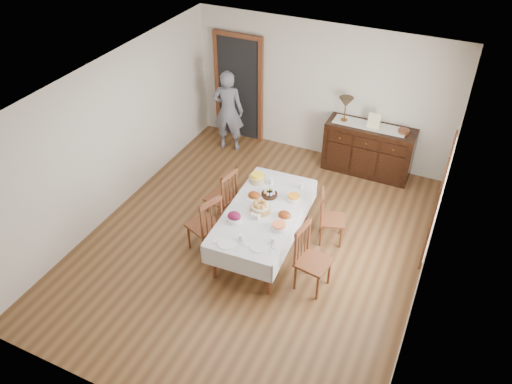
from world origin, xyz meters
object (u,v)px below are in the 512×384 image
at_px(chair_left_far, 223,196).
at_px(chair_right_near, 310,258).
at_px(chair_left_near, 206,224).
at_px(chair_right_far, 329,217).
at_px(table_lamp, 346,103).
at_px(dining_table, 264,215).
at_px(person, 228,108).
at_px(sideboard, 368,150).

relative_size(chair_left_far, chair_right_near, 0.96).
relative_size(chair_left_near, chair_right_far, 1.13).
bearing_deg(chair_right_far, chair_right_near, 165.11).
bearing_deg(chair_right_near, chair_left_near, 97.85).
distance_m(chair_right_near, table_lamp, 3.31).
height_order(chair_left_near, table_lamp, table_lamp).
xyz_separation_m(chair_left_near, chair_left_far, (-0.10, 0.73, -0.02)).
bearing_deg(chair_right_far, dining_table, 105.27).
bearing_deg(person, chair_left_far, 101.97).
relative_size(chair_left_far, person, 0.57).
distance_m(person, table_lamp, 2.27).
xyz_separation_m(chair_right_near, table_lamp, (-0.53, 3.17, 0.79)).
bearing_deg(sideboard, chair_left_near, -117.75).
height_order(dining_table, sideboard, sideboard).
relative_size(chair_left_near, table_lamp, 2.26).
distance_m(chair_left_near, sideboard, 3.54).
relative_size(chair_left_near, person, 0.59).
distance_m(dining_table, chair_left_near, 0.87).
bearing_deg(chair_right_far, chair_left_near, 103.80).
bearing_deg(chair_left_near, sideboard, 172.61).
height_order(chair_left_near, person, person).
height_order(person, table_lamp, person).
bearing_deg(chair_right_near, table_lamp, 18.21).
bearing_deg(person, table_lamp, 175.23).
distance_m(chair_right_far, table_lamp, 2.35).
height_order(chair_left_near, chair_left_far, chair_left_near).
distance_m(chair_left_far, person, 2.33).
bearing_deg(dining_table, chair_right_far, 30.39).
xyz_separation_m(chair_left_far, person, (-0.98, 2.08, 0.37)).
distance_m(chair_left_near, table_lamp, 3.43).
bearing_deg(table_lamp, sideboard, -0.71).
bearing_deg(dining_table, chair_right_near, -29.81).
distance_m(dining_table, person, 3.01).
distance_m(chair_right_far, person, 3.26).
xyz_separation_m(dining_table, person, (-1.83, 2.38, 0.25)).
height_order(dining_table, chair_left_near, chair_left_near).
xyz_separation_m(chair_left_far, table_lamp, (1.23, 2.41, 0.81)).
distance_m(chair_right_far, sideboard, 2.14).
relative_size(chair_right_near, person, 0.59).
distance_m(chair_right_near, person, 3.96).
distance_m(dining_table, table_lamp, 2.82).
bearing_deg(chair_left_near, person, -138.67).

